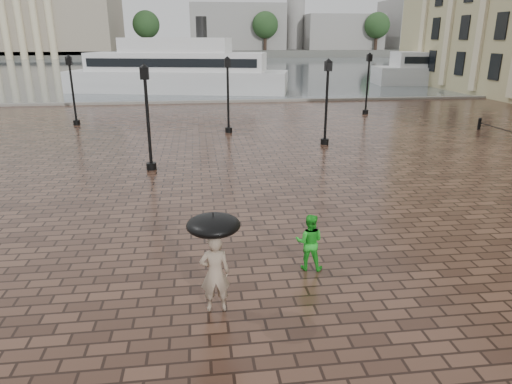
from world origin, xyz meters
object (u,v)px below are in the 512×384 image
child_pedestrian (309,242)px  ferry_near (177,70)px  ferry_far (466,66)px  street_lamps (235,95)px  adult_pedestrian (215,273)px

child_pedestrian → ferry_near: size_ratio=0.06×
ferry_far → street_lamps: bearing=-131.8°
child_pedestrian → ferry_far: (31.02, 45.25, 1.49)m
adult_pedestrian → child_pedestrian: bearing=-147.5°
ferry_near → child_pedestrian: bearing=-69.5°
child_pedestrian → ferry_far: size_ratio=0.06×
ferry_near → adult_pedestrian: bearing=-72.9°
adult_pedestrian → child_pedestrian: size_ratio=1.20×
street_lamps → child_pedestrian: bearing=-88.9°
ferry_near → ferry_far: ferry_near is taller
adult_pedestrian → ferry_far: bearing=-126.1°
adult_pedestrian → ferry_near: bearing=-87.6°
ferry_far → adult_pedestrian: bearing=-118.9°
ferry_far → child_pedestrian: bearing=-117.8°
street_lamps → ferry_near: 23.72m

